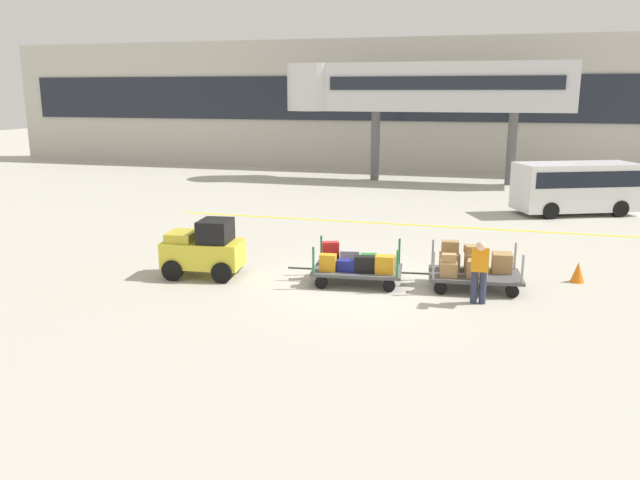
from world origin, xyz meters
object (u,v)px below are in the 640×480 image
object	(u,v)px
baggage_tug	(204,249)
shuttle_van	(576,184)
safety_cone_near	(578,272)
baggage_handler	(480,269)
baggage_cart_lead	(357,265)
baggage_cart_middle	(472,267)

from	to	relation	value
baggage_tug	shuttle_van	size ratio (longest dim) A/B	0.43
safety_cone_near	baggage_handler	bearing A→B (deg)	-134.22
baggage_cart_lead	shuttle_van	xyz separation A→B (m)	(6.56, 11.88, 0.73)
baggage_tug	shuttle_van	distance (m)	16.33
safety_cone_near	baggage_cart_middle	bearing A→B (deg)	-154.47
shuttle_van	safety_cone_near	world-z (taller)	shuttle_van
baggage_tug	baggage_cart_lead	world-z (taller)	baggage_tug
shuttle_van	safety_cone_near	size ratio (longest dim) A/B	9.38
baggage_tug	shuttle_van	xyz separation A→B (m)	(10.69, 12.34, 0.48)
baggage_handler	safety_cone_near	world-z (taller)	baggage_handler
baggage_cart_lead	baggage_cart_middle	distance (m)	2.93
baggage_cart_middle	safety_cone_near	bearing A→B (deg)	25.53
baggage_tug	baggage_cart_lead	distance (m)	4.17
baggage_cart_lead	baggage_cart_middle	world-z (taller)	baggage_cart_middle
baggage_cart_lead	shuttle_van	world-z (taller)	shuttle_van
baggage_handler	shuttle_van	distance (m)	13.23
baggage_tug	baggage_handler	distance (m)	7.26
baggage_tug	safety_cone_near	bearing A→B (deg)	12.32
baggage_tug	baggage_cart_middle	size ratio (longest dim) A/B	0.72
baggage_cart_lead	baggage_handler	world-z (taller)	baggage_handler
baggage_cart_middle	baggage_handler	size ratio (longest dim) A/B	1.96
baggage_handler	shuttle_van	bearing A→B (deg)	74.92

